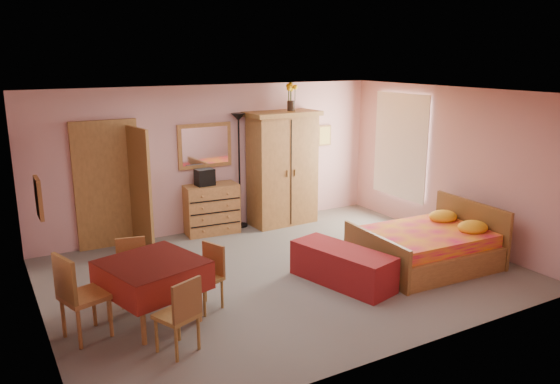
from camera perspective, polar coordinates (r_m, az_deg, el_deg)
floor at (r=8.05m, az=0.45°, el=-8.51°), size 6.50×6.50×0.00m
ceiling at (r=7.45m, az=0.48°, el=10.29°), size 6.50×6.50×0.00m
wall_back at (r=9.84m, az=-6.89°, el=3.50°), size 6.50×0.10×2.60m
wall_front at (r=5.71m, az=13.23°, el=-4.63°), size 6.50×0.10×2.60m
wall_left at (r=6.69m, az=-24.41°, el=-2.78°), size 0.10×5.00×2.60m
wall_right at (r=9.66m, az=17.39°, el=2.75°), size 0.10×5.00×2.60m
doorway at (r=9.31m, az=-17.58°, el=0.60°), size 1.06×0.12×2.15m
window at (r=10.44m, az=12.50°, el=4.72°), size 0.08×1.40×1.95m
picture_left at (r=6.01m, az=-23.92°, el=-0.57°), size 0.04×0.32×0.42m
picture_back at (r=10.89m, az=4.65°, el=5.91°), size 0.30×0.04×0.40m
chest_of_drawers at (r=9.76m, az=-7.18°, el=-1.76°), size 0.97×0.55×0.89m
wall_mirror at (r=9.72m, az=-7.86°, el=4.83°), size 1.00×0.06×0.79m
stereo at (r=9.58m, az=-7.88°, el=1.54°), size 0.33×0.25×0.29m
floor_lamp at (r=9.95m, az=-4.26°, el=2.20°), size 0.27×0.27×2.10m
wardrobe at (r=10.13m, az=0.26°, el=2.48°), size 1.37×0.74×2.11m
sunflower_vase at (r=10.04m, az=1.17°, el=9.92°), size 0.21×0.21×0.51m
bed at (r=8.49m, az=14.95°, el=-4.57°), size 2.00×1.61×0.89m
bench at (r=7.69m, az=6.54°, el=-7.69°), size 0.91×1.60×0.50m
dining_table at (r=6.72m, az=-13.09°, el=-10.11°), size 1.28×1.28×0.77m
chair_south at (r=6.03m, az=-10.75°, el=-12.46°), size 0.51×0.51×0.85m
chair_north at (r=7.26m, az=-15.12°, el=-8.10°), size 0.44×0.44×0.82m
chair_west at (r=6.53m, az=-19.71°, el=-10.12°), size 0.57×0.57×1.01m
chair_east at (r=6.91m, az=-7.91°, el=-8.92°), size 0.48×0.48×0.82m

